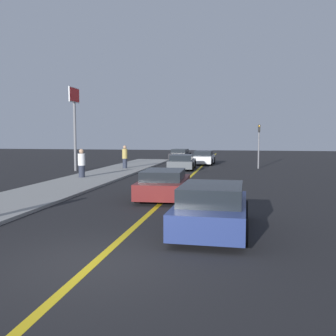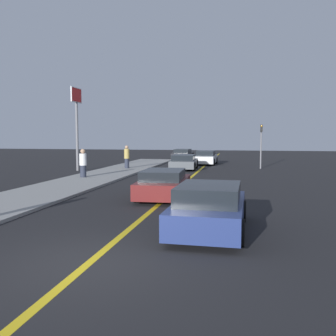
{
  "view_description": "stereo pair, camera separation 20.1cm",
  "coord_description": "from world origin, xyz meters",
  "px_view_note": "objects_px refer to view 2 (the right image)",
  "views": [
    {
      "loc": [
        2.9,
        -7.18,
        2.68
      ],
      "look_at": [
        -0.09,
        9.21,
        1.22
      ],
      "focal_mm": 40.0,
      "sensor_mm": 36.0,
      "label": 1
    },
    {
      "loc": [
        3.1,
        -7.14,
        2.68
      ],
      "look_at": [
        -0.09,
        9.21,
        1.22
      ],
      "focal_mm": 40.0,
      "sensor_mm": 36.0,
      "label": 2
    }
  ],
  "objects_px": {
    "car_far_distant": "(184,162)",
    "car_near_right_lane": "(209,208)",
    "car_oncoming_far": "(183,154)",
    "car_ahead_center": "(164,184)",
    "car_parked_left_lot": "(206,158)",
    "pedestrian_far_standing": "(127,157)",
    "traffic_light": "(261,141)",
    "roadside_sign": "(77,111)",
    "pedestrian_mid_group": "(83,163)"
  },
  "relations": [
    {
      "from": "car_far_distant",
      "to": "car_near_right_lane",
      "type": "bearing_deg",
      "value": -81.84
    },
    {
      "from": "car_ahead_center",
      "to": "car_far_distant",
      "type": "height_order",
      "value": "car_ahead_center"
    },
    {
      "from": "pedestrian_far_standing",
      "to": "car_near_right_lane",
      "type": "bearing_deg",
      "value": -65.88
    },
    {
      "from": "car_ahead_center",
      "to": "pedestrian_far_standing",
      "type": "bearing_deg",
      "value": 111.56
    },
    {
      "from": "car_parked_left_lot",
      "to": "pedestrian_mid_group",
      "type": "distance_m",
      "value": 14.41
    },
    {
      "from": "car_far_distant",
      "to": "pedestrian_mid_group",
      "type": "xyz_separation_m",
      "value": [
        -5.12,
        -7.47,
        0.39
      ]
    },
    {
      "from": "car_ahead_center",
      "to": "pedestrian_mid_group",
      "type": "xyz_separation_m",
      "value": [
        -6.25,
        5.79,
        0.37
      ]
    },
    {
      "from": "car_oncoming_far",
      "to": "traffic_light",
      "type": "relative_size",
      "value": 1.14
    },
    {
      "from": "car_near_right_lane",
      "to": "car_far_distant",
      "type": "relative_size",
      "value": 0.98
    },
    {
      "from": "car_ahead_center",
      "to": "car_parked_left_lot",
      "type": "distance_m",
      "value": 18.72
    },
    {
      "from": "car_oncoming_far",
      "to": "pedestrian_far_standing",
      "type": "relative_size",
      "value": 2.25
    },
    {
      "from": "car_near_right_lane",
      "to": "car_oncoming_far",
      "type": "relative_size",
      "value": 1.07
    },
    {
      "from": "pedestrian_mid_group",
      "to": "roadside_sign",
      "type": "bearing_deg",
      "value": 117.97
    },
    {
      "from": "car_ahead_center",
      "to": "roadside_sign",
      "type": "bearing_deg",
      "value": 127.1
    },
    {
      "from": "car_far_distant",
      "to": "traffic_light",
      "type": "height_order",
      "value": "traffic_light"
    },
    {
      "from": "car_ahead_center",
      "to": "roadside_sign",
      "type": "distance_m",
      "value": 14.47
    },
    {
      "from": "car_near_right_lane",
      "to": "pedestrian_far_standing",
      "type": "relative_size",
      "value": 2.4
    },
    {
      "from": "car_oncoming_far",
      "to": "traffic_light",
      "type": "xyz_separation_m",
      "value": [
        7.79,
        -9.5,
        1.6
      ]
    },
    {
      "from": "car_near_right_lane",
      "to": "car_parked_left_lot",
      "type": "relative_size",
      "value": 1.06
    },
    {
      "from": "car_near_right_lane",
      "to": "car_far_distant",
      "type": "distance_m",
      "value": 18.88
    },
    {
      "from": "car_far_distant",
      "to": "pedestrian_mid_group",
      "type": "relative_size",
      "value": 2.51
    },
    {
      "from": "pedestrian_mid_group",
      "to": "car_ahead_center",
      "type": "bearing_deg",
      "value": -42.78
    },
    {
      "from": "car_oncoming_far",
      "to": "car_far_distant",
      "type": "bearing_deg",
      "value": -77.91
    },
    {
      "from": "car_near_right_lane",
      "to": "car_far_distant",
      "type": "height_order",
      "value": "car_near_right_lane"
    },
    {
      "from": "pedestrian_far_standing",
      "to": "traffic_light",
      "type": "distance_m",
      "value": 10.75
    },
    {
      "from": "car_ahead_center",
      "to": "pedestrian_mid_group",
      "type": "distance_m",
      "value": 8.53
    },
    {
      "from": "car_ahead_center",
      "to": "car_far_distant",
      "type": "relative_size",
      "value": 1.01
    },
    {
      "from": "pedestrian_far_standing",
      "to": "traffic_light",
      "type": "bearing_deg",
      "value": 15.57
    },
    {
      "from": "traffic_light",
      "to": "car_oncoming_far",
      "type": "bearing_deg",
      "value": 129.32
    },
    {
      "from": "car_oncoming_far",
      "to": "pedestrian_mid_group",
      "type": "height_order",
      "value": "pedestrian_mid_group"
    },
    {
      "from": "car_parked_left_lot",
      "to": "pedestrian_far_standing",
      "type": "relative_size",
      "value": 2.28
    },
    {
      "from": "car_near_right_lane",
      "to": "traffic_light",
      "type": "distance_m",
      "value": 20.66
    },
    {
      "from": "car_parked_left_lot",
      "to": "pedestrian_far_standing",
      "type": "height_order",
      "value": "pedestrian_far_standing"
    },
    {
      "from": "car_ahead_center",
      "to": "roadside_sign",
      "type": "relative_size",
      "value": 0.71
    },
    {
      "from": "car_parked_left_lot",
      "to": "car_near_right_lane",
      "type": "bearing_deg",
      "value": -82.91
    },
    {
      "from": "car_oncoming_far",
      "to": "car_ahead_center",
      "type": "bearing_deg",
      "value": -80.21
    },
    {
      "from": "car_ahead_center",
      "to": "traffic_light",
      "type": "xyz_separation_m",
      "value": [
        4.8,
        15.17,
        1.59
      ]
    },
    {
      "from": "car_far_distant",
      "to": "roadside_sign",
      "type": "distance_m",
      "value": 9.04
    },
    {
      "from": "traffic_light",
      "to": "car_far_distant",
      "type": "bearing_deg",
      "value": -162.12
    },
    {
      "from": "car_ahead_center",
      "to": "roadside_sign",
      "type": "xyz_separation_m",
      "value": [
        -8.88,
        10.74,
        3.9
      ]
    },
    {
      "from": "car_parked_left_lot",
      "to": "car_oncoming_far",
      "type": "xyz_separation_m",
      "value": [
        -3.07,
        5.96,
        -0.03
      ]
    },
    {
      "from": "pedestrian_far_standing",
      "to": "traffic_light",
      "type": "relative_size",
      "value": 0.51
    },
    {
      "from": "car_parked_left_lot",
      "to": "car_ahead_center",
      "type": "bearing_deg",
      "value": -88.64
    },
    {
      "from": "car_oncoming_far",
      "to": "traffic_light",
      "type": "bearing_deg",
      "value": -47.79
    },
    {
      "from": "car_parked_left_lot",
      "to": "roadside_sign",
      "type": "height_order",
      "value": "roadside_sign"
    },
    {
      "from": "car_far_distant",
      "to": "traffic_light",
      "type": "xyz_separation_m",
      "value": [
        5.94,
        1.91,
        1.6
      ]
    },
    {
      "from": "roadside_sign",
      "to": "car_parked_left_lot",
      "type": "bearing_deg",
      "value": 41.68
    },
    {
      "from": "car_ahead_center",
      "to": "car_far_distant",
      "type": "xyz_separation_m",
      "value": [
        -1.14,
        13.26,
        -0.01
      ]
    },
    {
      "from": "pedestrian_far_standing",
      "to": "traffic_light",
      "type": "height_order",
      "value": "traffic_light"
    },
    {
      "from": "car_far_distant",
      "to": "pedestrian_far_standing",
      "type": "bearing_deg",
      "value": -170.25
    }
  ]
}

